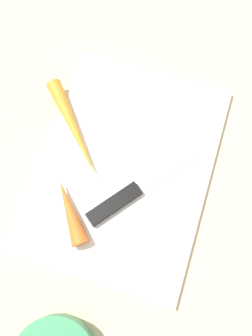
% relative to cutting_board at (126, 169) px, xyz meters
% --- Properties ---
extents(ground_plane, '(1.40, 1.40, 0.00)m').
position_rel_cutting_board_xyz_m(ground_plane, '(0.00, 0.00, -0.01)').
color(ground_plane, '#C6B793').
extents(cutting_board, '(0.36, 0.26, 0.01)m').
position_rel_cutting_board_xyz_m(cutting_board, '(0.00, 0.00, 0.00)').
color(cutting_board, white).
rests_on(cutting_board, ground_plane).
extents(knife, '(0.17, 0.14, 0.01)m').
position_rel_cutting_board_xyz_m(knife, '(-0.05, -0.01, 0.01)').
color(knife, '#B7B7BC').
rests_on(knife, cutting_board).
extents(carrot_short, '(0.10, 0.09, 0.03)m').
position_rel_cutting_board_xyz_m(carrot_short, '(-0.09, 0.06, 0.02)').
color(carrot_short, orange).
rests_on(carrot_short, cutting_board).
extents(carrot_long, '(0.15, 0.14, 0.02)m').
position_rel_cutting_board_xyz_m(carrot_long, '(0.03, 0.10, 0.02)').
color(carrot_long, orange).
rests_on(carrot_long, cutting_board).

